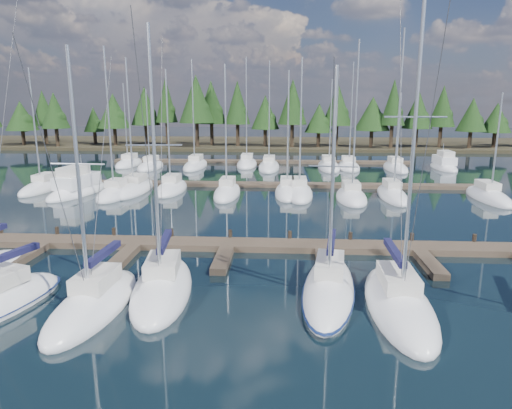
# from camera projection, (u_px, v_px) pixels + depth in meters

# --- Properties ---
(ground) EXTENTS (260.00, 260.00, 0.00)m
(ground) POSITION_uv_depth(u_px,v_px,m) (245.00, 206.00, 41.48)
(ground) COLOR black
(ground) RESTS_ON ground
(far_shore) EXTENTS (220.00, 30.00, 0.60)m
(far_shore) POSITION_uv_depth(u_px,v_px,m) (268.00, 143.00, 99.81)
(far_shore) COLOR #302A1A
(far_shore) RESTS_ON ground
(main_dock) EXTENTS (44.00, 6.13, 0.90)m
(main_dock) POSITION_uv_depth(u_px,v_px,m) (227.00, 247.00, 29.13)
(main_dock) COLOR #4D3F30
(main_dock) RESTS_ON ground
(back_docks) EXTENTS (50.00, 21.80, 0.40)m
(back_docks) POSITION_uv_depth(u_px,v_px,m) (257.00, 172.00, 60.49)
(back_docks) COLOR #4D3F30
(back_docks) RESTS_ON ground
(front_sailboat_2) EXTENTS (3.06, 8.03, 12.32)m
(front_sailboat_2) POSITION_uv_depth(u_px,v_px,m) (94.00, 303.00, 20.88)
(front_sailboat_2) COLOR silver
(front_sailboat_2) RESTS_ON ground
(front_sailboat_3) EXTENTS (3.86, 8.68, 13.43)m
(front_sailboat_3) POSITION_uv_depth(u_px,v_px,m) (162.00, 287.00, 22.68)
(front_sailboat_3) COLOR silver
(front_sailboat_3) RESTS_ON ground
(front_sailboat_4) EXTENTS (3.81, 9.72, 11.68)m
(front_sailboat_4) POSITION_uv_depth(u_px,v_px,m) (329.00, 288.00, 22.60)
(front_sailboat_4) COLOR silver
(front_sailboat_4) RESTS_ON ground
(front_sailboat_5) EXTENTS (2.96, 8.99, 15.82)m
(front_sailboat_5) POSITION_uv_depth(u_px,v_px,m) (399.00, 303.00, 20.90)
(front_sailboat_5) COLOR silver
(front_sailboat_5) RESTS_ON ground
(back_sailboat_rows) EXTENTS (48.41, 31.35, 16.63)m
(back_sailboat_rows) POSITION_uv_depth(u_px,v_px,m) (252.00, 177.00, 55.84)
(back_sailboat_rows) COLOR silver
(back_sailboat_rows) RESTS_ON ground
(motor_yacht_left) EXTENTS (4.62, 9.88, 4.75)m
(motor_yacht_left) POSITION_uv_depth(u_px,v_px,m) (78.00, 189.00, 46.96)
(motor_yacht_left) COLOR silver
(motor_yacht_left) RESTS_ON ground
(motor_yacht_right) EXTENTS (2.89, 8.42, 4.19)m
(motor_yacht_right) POSITION_uv_depth(u_px,v_px,m) (444.00, 165.00, 64.51)
(motor_yacht_right) COLOR silver
(motor_yacht_right) RESTS_ON ground
(tree_line) EXTENTS (184.18, 11.46, 13.92)m
(tree_line) POSITION_uv_depth(u_px,v_px,m) (272.00, 110.00, 88.55)
(tree_line) COLOR black
(tree_line) RESTS_ON far_shore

